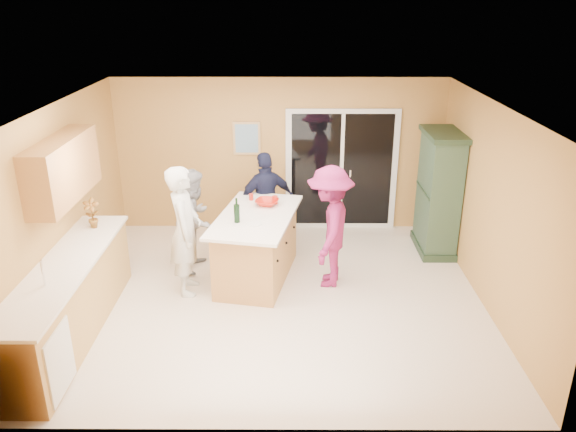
{
  "coord_description": "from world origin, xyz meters",
  "views": [
    {
      "loc": [
        0.18,
        -6.7,
        3.86
      ],
      "look_at": [
        0.15,
        0.1,
        1.15
      ],
      "focal_mm": 35.0,
      "sensor_mm": 36.0,
      "label": 1
    }
  ],
  "objects_px": {
    "woman_grey": "(196,219)",
    "woman_white": "(185,231)",
    "woman_navy": "(266,201)",
    "woman_magenta": "(330,227)",
    "kitchen_island": "(257,248)",
    "green_hutch": "(438,194)"
  },
  "relations": [
    {
      "from": "kitchen_island",
      "to": "woman_white",
      "type": "xyz_separation_m",
      "value": [
        -0.93,
        -0.39,
        0.44
      ]
    },
    {
      "from": "green_hutch",
      "to": "woman_grey",
      "type": "xyz_separation_m",
      "value": [
        -3.7,
        -0.64,
        -0.18
      ]
    },
    {
      "from": "kitchen_island",
      "to": "woman_navy",
      "type": "relative_size",
      "value": 1.26
    },
    {
      "from": "kitchen_island",
      "to": "woman_navy",
      "type": "distance_m",
      "value": 1.08
    },
    {
      "from": "woman_white",
      "to": "kitchen_island",
      "type": "bearing_deg",
      "value": -72.3
    },
    {
      "from": "woman_grey",
      "to": "woman_navy",
      "type": "relative_size",
      "value": 0.96
    },
    {
      "from": "kitchen_island",
      "to": "woman_magenta",
      "type": "height_order",
      "value": "woman_magenta"
    },
    {
      "from": "kitchen_island",
      "to": "woman_white",
      "type": "distance_m",
      "value": 1.1
    },
    {
      "from": "woman_white",
      "to": "woman_magenta",
      "type": "relative_size",
      "value": 1.04
    },
    {
      "from": "woman_white",
      "to": "woman_magenta",
      "type": "bearing_deg",
      "value": -88.58
    },
    {
      "from": "woman_white",
      "to": "woman_grey",
      "type": "bearing_deg",
      "value": -6.6
    },
    {
      "from": "woman_navy",
      "to": "woman_grey",
      "type": "bearing_deg",
      "value": 10.36
    },
    {
      "from": "woman_grey",
      "to": "woman_navy",
      "type": "height_order",
      "value": "woman_navy"
    },
    {
      "from": "woman_grey",
      "to": "woman_magenta",
      "type": "relative_size",
      "value": 0.89
    },
    {
      "from": "woman_magenta",
      "to": "woman_navy",
      "type": "bearing_deg",
      "value": -131.64
    },
    {
      "from": "green_hutch",
      "to": "woman_white",
      "type": "height_order",
      "value": "green_hutch"
    },
    {
      "from": "woman_navy",
      "to": "woman_magenta",
      "type": "height_order",
      "value": "woman_magenta"
    },
    {
      "from": "woman_magenta",
      "to": "woman_white",
      "type": "bearing_deg",
      "value": -72.93
    },
    {
      "from": "woman_grey",
      "to": "woman_white",
      "type": "bearing_deg",
      "value": -170.32
    },
    {
      "from": "green_hutch",
      "to": "woman_grey",
      "type": "relative_size",
      "value": 1.26
    },
    {
      "from": "kitchen_island",
      "to": "woman_grey",
      "type": "xyz_separation_m",
      "value": [
        -0.91,
        0.34,
        0.31
      ]
    },
    {
      "from": "kitchen_island",
      "to": "woman_grey",
      "type": "distance_m",
      "value": 1.02
    }
  ]
}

